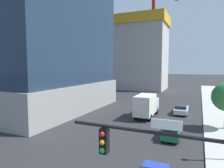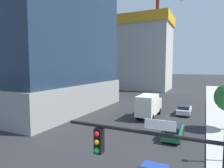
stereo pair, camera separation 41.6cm
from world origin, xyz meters
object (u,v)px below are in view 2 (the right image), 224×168
car_silver (184,110)px  box_truck (149,105)px  construction_building (145,49)px  traffic_light_pole (158,165)px  car_green (173,131)px

car_silver → box_truck: bearing=-136.9°
construction_building → car_silver: (15.43, -31.27, -12.38)m
traffic_light_pole → box_truck: bearing=105.7°
construction_building → traffic_light_pole: size_ratio=5.01×
car_green → box_truck: size_ratio=0.70×
construction_building → traffic_light_pole: 60.03m
car_silver → car_green: bearing=-90.0°
traffic_light_pole → car_green: bearing=95.7°
car_green → car_silver: size_ratio=0.98×
construction_building → box_truck: size_ratio=4.54×
car_green → traffic_light_pole: bearing=-84.3°
construction_building → traffic_light_pole: construction_building is taller
traffic_light_pole → construction_building: bearing=106.5°
car_green → construction_building: bearing=109.9°
construction_building → car_green: size_ratio=6.53×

